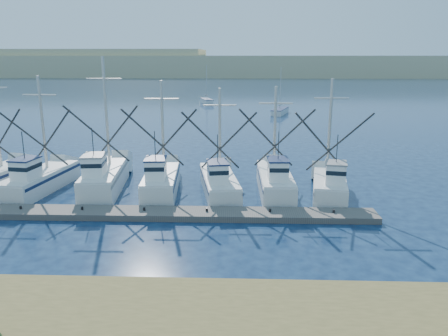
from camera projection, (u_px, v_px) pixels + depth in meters
The scene contains 6 objects.
ground at pixel (257, 260), 21.89m from camera, with size 500.00×500.00×0.00m, color #0B1933.
floating_dock at pixel (144, 213), 27.84m from camera, with size 29.45×1.96×0.39m, color #56524D.
dune_ridge at pixel (242, 66), 223.85m from camera, with size 360.00×60.00×10.00m, color tan.
trawler_fleet at pixel (150, 180), 32.43m from camera, with size 28.88×8.49×9.93m.
sailboat_near at pixel (280, 111), 76.59m from camera, with size 3.69×7.06×8.10m.
sailboat_far at pixel (207, 101), 93.76m from camera, with size 3.22×5.58×8.10m.
Camera 1 is at (-0.91, -20.08, 9.95)m, focal length 35.00 mm.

